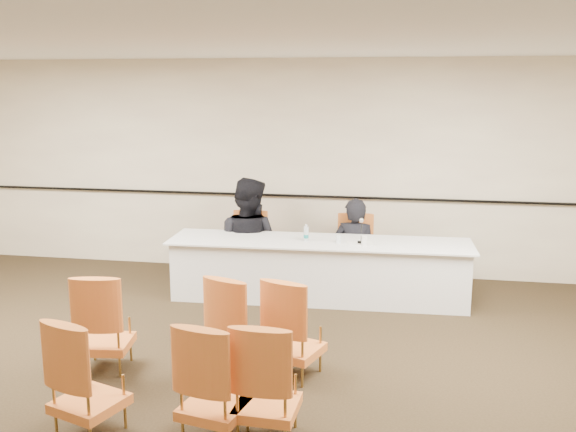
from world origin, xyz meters
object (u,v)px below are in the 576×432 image
Objects in this scene: microphone at (362,232)px; aud_chair_back_mid at (215,380)px; panelist_main at (354,259)px; water_bottle at (306,233)px; aud_chair_front_right at (294,327)px; drinking_glass at (339,239)px; panel_table at (319,270)px; panelist_main_chair at (354,252)px; aud_chair_back_right at (267,379)px; panelist_second at (248,249)px; aud_chair_back_left at (88,376)px; coffee_cup at (364,241)px; panelist_second_chair at (248,248)px; aud_chair_front_left at (105,321)px; aud_chair_front_mid at (239,324)px.

microphone is 0.30× the size of aud_chair_back_mid.
water_bottle is (-0.56, -0.61, 0.47)m from panelist_main.
panelist_main reaches higher than aud_chair_front_right.
drinking_glass is 3.37m from aud_chair_back_mid.
panel_table is 3.93× the size of panelist_main_chair.
panelist_main_chair is at bearing 86.97° from aud_chair_back_right.
panelist_second is 2.05× the size of aud_chair_back_mid.
drinking_glass is at bearing 84.31° from aud_chair_back_left.
aud_chair_back_right is (-0.20, -3.22, -0.32)m from drinking_glass.
coffee_cup is 0.12× the size of aud_chair_back_right.
panelist_second_chair is 1.77m from coffee_cup.
aud_chair_front_right is at bearing 128.73° from panelist_second.
aud_chair_back_left is (-1.87, -3.32, -0.33)m from coffee_cup.
coffee_cup is at bearing 82.77° from aud_chair_back_right.
aud_chair_back_right is at bearing -103.34° from microphone.
aud_chair_back_mid is at bearing 86.32° from panelist_main.
water_bottle is at bearing 114.76° from aud_chair_front_right.
aud_chair_front_right is (1.77, 0.18, 0.00)m from aud_chair_front_left.
water_bottle is (0.88, -0.56, 0.38)m from panelist_second_chair.
panelist_main is 16.27× the size of drinking_glass.
panelist_second reaches higher than panel_table.
aud_chair_front_left is at bearing 128.88° from aud_chair_back_left.
aud_chair_front_left is 1.00× the size of aud_chair_front_right.
panel_table is 0.49m from drinking_glass.
panelist_main is 3.87m from aud_chair_back_right.
panel_table is at bearing 46.31° from aud_chair_front_left.
panelist_main_chair is 8.02× the size of coffee_cup.
aud_chair_front_mid and aud_chair_back_left have the same top height.
aud_chair_back_left is (-1.15, -3.43, -0.38)m from water_bottle.
aud_chair_back_mid is (-0.86, -3.34, -0.41)m from microphone.
water_bottle is at bearing 171.31° from coffee_cup.
drinking_glass is at bearing 83.38° from panelist_main.
drinking_glass reaches higher than panel_table.
aud_chair_back_mid is at bearing -102.55° from panelist_main_chair.
panel_table is 13.16× the size of microphone.
drinking_glass is at bearing 104.03° from aud_chair_front_right.
drinking_glass is at bearing 172.27° from panelist_second.
panelist_second is (-1.43, -0.05, 0.08)m from panelist_main.
aud_chair_back_mid is (-0.40, -1.17, 0.00)m from aud_chair_front_right.
aud_chair_back_left reaches higher than panel_table.
panel_table is 31.54× the size of coffee_cup.
panelist_second_chair is (-1.43, -0.05, 0.09)m from panelist_main.
aud_chair_back_left is at bearing -118.27° from aud_chair_front_right.
panelist_main_chair and aud_chair_back_mid have the same top height.
panel_table is at bearing 166.34° from drinking_glass.
panelist_second is (-1.43, -0.05, -0.01)m from panelist_main_chair.
panel_table is 3.93× the size of aud_chair_back_left.
panelist_main is at bearing 85.91° from aud_chair_back_left.
water_bottle is 0.22× the size of aud_chair_front_right.
aud_chair_front_mid is 1.00× the size of aud_chair_front_right.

